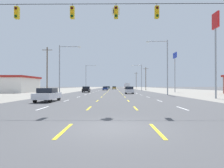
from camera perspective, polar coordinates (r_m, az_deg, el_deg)
The scene contains 24 objects.
ground_plane at distance 74.04m, azimuth 0.48°, elevation -1.84°, with size 572.00×572.00×0.00m, color #4C4C4F.
lot_apron_left at distance 78.11m, azimuth -18.00°, elevation -1.74°, with size 28.00×440.00×0.01m, color gray.
lot_apron_right at distance 78.02m, azimuth 18.99°, elevation -1.74°, with size 28.00×440.00×0.01m, color gray.
lane_markings at distance 112.53m, azimuth 0.52°, elevation -1.39°, with size 10.64×227.60×0.01m.
signal_span_wire at distance 15.69m, azimuth -1.44°, elevation 12.70°, with size 26.28×0.52×9.00m.
sedan_far_left_nearest at distance 22.53m, azimuth -17.89°, elevation -2.89°, with size 1.80×4.50×1.46m.
hatchback_inner_right_near at distance 43.01m, azimuth 4.95°, elevation -1.74°, with size 1.72×3.90×1.54m.
hatchback_far_left_mid at distance 51.86m, azimuth -7.38°, elevation -1.53°, with size 1.72×3.90×1.54m.
sedan_inner_left_midfar at distance 76.53m, azimuth -1.98°, elevation -1.23°, with size 1.80×4.50×1.46m.
sedan_inner_left_far at distance 93.38m, azimuth -1.70°, elevation -1.11°, with size 1.80×4.50×1.46m.
sedan_center_turn_farther at distance 96.46m, azimuth 0.62°, elevation -1.09°, with size 1.80×4.50×1.46m.
sedan_inner_left_farthest at distance 104.11m, azimuth -1.53°, elevation -1.05°, with size 1.80×4.50×1.46m.
box_truck_far_right_distant_a at distance 105.22m, azimuth 4.36°, elevation -0.45°, with size 2.40×7.20×3.23m.
sedan_inner_left_distant_b at distance 123.67m, azimuth -1.04°, elevation -0.97°, with size 1.80×4.50×1.46m.
storefront_left_row_1 at distance 58.11m, azimuth -27.13°, elevation -0.06°, with size 12.09×12.39×4.17m.
pole_sign_right_row_0 at distance 30.80m, azimuth 27.47°, elevation 12.11°, with size 0.24×1.61×11.52m.
pole_sign_right_row_1 at distance 57.48m, azimuth 17.52°, elevation 6.11°, with size 0.24×2.74×10.76m.
streetlight_left_row_0 at distance 38.88m, azimuth -14.16°, elevation 5.01°, with size 4.12×0.26×9.35m.
streetlight_right_row_0 at distance 38.87m, azimuth 15.00°, elevation 5.74°, with size 4.06×0.26×10.31m.
streetlight_left_row_1 at distance 73.46m, azimuth -7.17°, elevation 2.38°, with size 3.86×0.26×9.37m.
streetlight_right_row_1 at distance 73.43m, azimuth 8.13°, elevation 2.39°, with size 3.83×0.26×9.39m.
utility_pole_left_row_0 at distance 45.57m, azimuth -18.04°, elevation 3.96°, with size 2.20×0.26×10.08m.
utility_pole_right_row_1 at distance 83.11m, azimuth 9.63°, elevation 1.66°, with size 2.20×0.26×9.32m.
utility_pole_right_row_2 at distance 116.49m, azimuth 6.93°, elevation 1.09°, with size 2.20×0.26×9.57m.
Camera 1 is at (0.13, -8.02, 1.69)m, focal length 32.02 mm.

